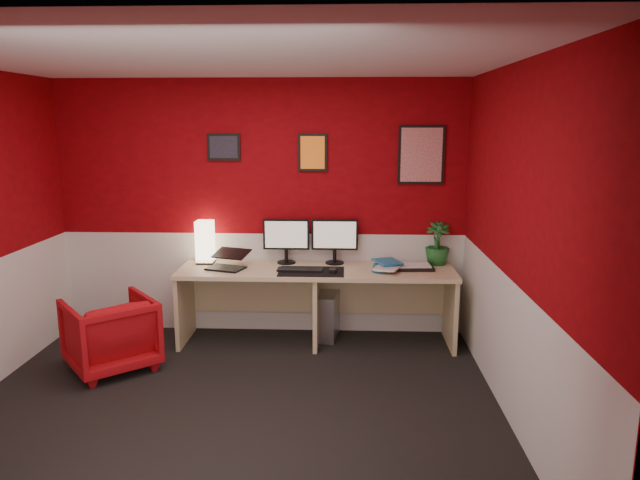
{
  "coord_description": "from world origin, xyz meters",
  "views": [
    {
      "loc": [
        0.82,
        -3.94,
        2.1
      ],
      "look_at": [
        0.6,
        1.21,
        1.05
      ],
      "focal_mm": 32.91,
      "sensor_mm": 36.0,
      "label": 1
    }
  ],
  "objects_px": {
    "monitor_right": "(335,234)",
    "zen_tray": "(414,267)",
    "shoji_lamp": "(205,243)",
    "monitor_left": "(286,234)",
    "potted_plant": "(437,243)",
    "desk": "(316,306)",
    "pc_tower": "(327,315)",
    "laptop": "(225,258)",
    "armchair": "(110,334)"
  },
  "relations": [
    {
      "from": "monitor_left",
      "to": "pc_tower",
      "type": "distance_m",
      "value": 0.89
    },
    {
      "from": "shoji_lamp",
      "to": "zen_tray",
      "type": "distance_m",
      "value": 2.03
    },
    {
      "from": "desk",
      "to": "armchair",
      "type": "bearing_deg",
      "value": -158.66
    },
    {
      "from": "desk",
      "to": "pc_tower",
      "type": "distance_m",
      "value": 0.24
    },
    {
      "from": "armchair",
      "to": "desk",
      "type": "bearing_deg",
      "value": 161.07
    },
    {
      "from": "desk",
      "to": "zen_tray",
      "type": "height_order",
      "value": "zen_tray"
    },
    {
      "from": "monitor_right",
      "to": "zen_tray",
      "type": "distance_m",
      "value": 0.82
    },
    {
      "from": "potted_plant",
      "to": "pc_tower",
      "type": "relative_size",
      "value": 0.93
    },
    {
      "from": "monitor_left",
      "to": "zen_tray",
      "type": "height_order",
      "value": "monitor_left"
    },
    {
      "from": "laptop",
      "to": "monitor_right",
      "type": "distance_m",
      "value": 1.07
    },
    {
      "from": "shoji_lamp",
      "to": "laptop",
      "type": "bearing_deg",
      "value": -43.49
    },
    {
      "from": "shoji_lamp",
      "to": "pc_tower",
      "type": "xyz_separation_m",
      "value": [
        1.19,
        -0.02,
        -0.7
      ]
    },
    {
      "from": "pc_tower",
      "to": "shoji_lamp",
      "type": "bearing_deg",
      "value": -173.6
    },
    {
      "from": "shoji_lamp",
      "to": "monitor_left",
      "type": "relative_size",
      "value": 0.69
    },
    {
      "from": "laptop",
      "to": "pc_tower",
      "type": "xyz_separation_m",
      "value": [
        0.95,
        0.21,
        -0.61
      ]
    },
    {
      "from": "laptop",
      "to": "monitor_left",
      "type": "relative_size",
      "value": 0.57
    },
    {
      "from": "zen_tray",
      "to": "pc_tower",
      "type": "xyz_separation_m",
      "value": [
        -0.82,
        0.12,
        -0.52
      ]
    },
    {
      "from": "monitor_right",
      "to": "zen_tray",
      "type": "relative_size",
      "value": 1.66
    },
    {
      "from": "shoji_lamp",
      "to": "zen_tray",
      "type": "relative_size",
      "value": 1.14
    },
    {
      "from": "laptop",
      "to": "zen_tray",
      "type": "relative_size",
      "value": 0.94
    },
    {
      "from": "desk",
      "to": "zen_tray",
      "type": "xyz_separation_m",
      "value": [
        0.92,
        0.05,
        0.38
      ]
    },
    {
      "from": "shoji_lamp",
      "to": "pc_tower",
      "type": "relative_size",
      "value": 0.89
    },
    {
      "from": "monitor_right",
      "to": "potted_plant",
      "type": "xyz_separation_m",
      "value": [
        0.99,
        0.0,
        -0.08
      ]
    },
    {
      "from": "zen_tray",
      "to": "pc_tower",
      "type": "bearing_deg",
      "value": 171.97
    },
    {
      "from": "zen_tray",
      "to": "potted_plant",
      "type": "height_order",
      "value": "potted_plant"
    },
    {
      "from": "potted_plant",
      "to": "pc_tower",
      "type": "bearing_deg",
      "value": -176.48
    },
    {
      "from": "desk",
      "to": "laptop",
      "type": "height_order",
      "value": "laptop"
    },
    {
      "from": "monitor_right",
      "to": "armchair",
      "type": "distance_m",
      "value": 2.22
    },
    {
      "from": "pc_tower",
      "to": "armchair",
      "type": "xyz_separation_m",
      "value": [
        -1.83,
        -0.84,
        0.09
      ]
    },
    {
      "from": "laptop",
      "to": "pc_tower",
      "type": "distance_m",
      "value": 1.15
    },
    {
      "from": "laptop",
      "to": "potted_plant",
      "type": "distance_m",
      "value": 2.03
    },
    {
      "from": "monitor_left",
      "to": "pc_tower",
      "type": "relative_size",
      "value": 1.29
    },
    {
      "from": "monitor_right",
      "to": "pc_tower",
      "type": "relative_size",
      "value": 1.29
    },
    {
      "from": "monitor_left",
      "to": "monitor_right",
      "type": "relative_size",
      "value": 1.0
    },
    {
      "from": "desk",
      "to": "laptop",
      "type": "bearing_deg",
      "value": -177.16
    },
    {
      "from": "desk",
      "to": "shoji_lamp",
      "type": "height_order",
      "value": "shoji_lamp"
    },
    {
      "from": "shoji_lamp",
      "to": "armchair",
      "type": "xyz_separation_m",
      "value": [
        -0.64,
        -0.87,
        -0.62
      ]
    },
    {
      "from": "shoji_lamp",
      "to": "monitor_right",
      "type": "bearing_deg",
      "value": 1.73
    },
    {
      "from": "desk",
      "to": "potted_plant",
      "type": "relative_size",
      "value": 6.24
    },
    {
      "from": "shoji_lamp",
      "to": "potted_plant",
      "type": "height_order",
      "value": "potted_plant"
    },
    {
      "from": "desk",
      "to": "armchair",
      "type": "distance_m",
      "value": 1.86
    },
    {
      "from": "zen_tray",
      "to": "pc_tower",
      "type": "height_order",
      "value": "zen_tray"
    },
    {
      "from": "monitor_left",
      "to": "potted_plant",
      "type": "relative_size",
      "value": 1.39
    },
    {
      "from": "monitor_left",
      "to": "shoji_lamp",
      "type": "bearing_deg",
      "value": -177.67
    },
    {
      "from": "monitor_left",
      "to": "monitor_right",
      "type": "xyz_separation_m",
      "value": [
        0.47,
        0.01,
        0.0
      ]
    },
    {
      "from": "desk",
      "to": "potted_plant",
      "type": "height_order",
      "value": "potted_plant"
    },
    {
      "from": "desk",
      "to": "shoji_lamp",
      "type": "bearing_deg",
      "value": 170.18
    },
    {
      "from": "desk",
      "to": "monitor_left",
      "type": "relative_size",
      "value": 4.48
    },
    {
      "from": "potted_plant",
      "to": "armchair",
      "type": "height_order",
      "value": "potted_plant"
    },
    {
      "from": "shoji_lamp",
      "to": "pc_tower",
      "type": "height_order",
      "value": "shoji_lamp"
    }
  ]
}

